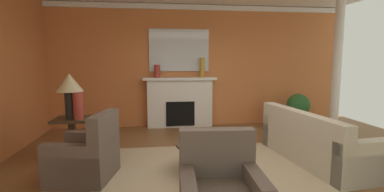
{
  "coord_description": "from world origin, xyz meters",
  "views": [
    {
      "loc": [
        -0.99,
        -4.18,
        1.68
      ],
      "look_at": [
        -0.29,
        1.03,
        1.0
      ],
      "focal_mm": 26.64,
      "sensor_mm": 36.0,
      "label": 1
    }
  ],
  "objects_px": {
    "armchair_near_window": "(86,158)",
    "vase_on_side_table": "(78,106)",
    "fireplace": "(180,104)",
    "table_lamp": "(70,87)",
    "vase_tall_corner": "(273,115)",
    "vase_mantel_right": "(202,68)",
    "sofa": "(315,144)",
    "vase_mantel_left": "(157,71)",
    "mantel_mirror": "(179,50)",
    "coffee_table": "(209,150)",
    "side_table": "(72,135)",
    "potted_plant": "(298,107)"
  },
  "relations": [
    {
      "from": "sofa",
      "to": "vase_tall_corner",
      "type": "bearing_deg",
      "value": 82.59
    },
    {
      "from": "vase_mantel_left",
      "to": "vase_on_side_table",
      "type": "height_order",
      "value": "vase_mantel_left"
    },
    {
      "from": "armchair_near_window",
      "to": "vase_tall_corner",
      "type": "height_order",
      "value": "armchair_near_window"
    },
    {
      "from": "mantel_mirror",
      "to": "table_lamp",
      "type": "distance_m",
      "value": 3.05
    },
    {
      "from": "vase_on_side_table",
      "to": "vase_mantel_right",
      "type": "bearing_deg",
      "value": 41.52
    },
    {
      "from": "sofa",
      "to": "armchair_near_window",
      "type": "bearing_deg",
      "value": -176.44
    },
    {
      "from": "sofa",
      "to": "coffee_table",
      "type": "distance_m",
      "value": 1.82
    },
    {
      "from": "table_lamp",
      "to": "vase_tall_corner",
      "type": "xyz_separation_m",
      "value": [
        4.32,
        1.77,
        -0.94
      ]
    },
    {
      "from": "mantel_mirror",
      "to": "coffee_table",
      "type": "distance_m",
      "value": 3.43
    },
    {
      "from": "table_lamp",
      "to": "vase_tall_corner",
      "type": "height_order",
      "value": "table_lamp"
    },
    {
      "from": "sofa",
      "to": "side_table",
      "type": "bearing_deg",
      "value": 170.31
    },
    {
      "from": "vase_tall_corner",
      "to": "side_table",
      "type": "bearing_deg",
      "value": -157.75
    },
    {
      "from": "coffee_table",
      "to": "mantel_mirror",
      "type": "bearing_deg",
      "value": 93.25
    },
    {
      "from": "fireplace",
      "to": "armchair_near_window",
      "type": "bearing_deg",
      "value": -118.16
    },
    {
      "from": "fireplace",
      "to": "potted_plant",
      "type": "xyz_separation_m",
      "value": [
        2.91,
        -0.43,
        -0.09
      ]
    },
    {
      "from": "side_table",
      "to": "vase_mantel_left",
      "type": "bearing_deg",
      "value": 54.02
    },
    {
      "from": "vase_mantel_right",
      "to": "potted_plant",
      "type": "height_order",
      "value": "vase_mantel_right"
    },
    {
      "from": "coffee_table",
      "to": "vase_tall_corner",
      "type": "xyz_separation_m",
      "value": [
        2.14,
        2.63,
        -0.05
      ]
    },
    {
      "from": "armchair_near_window",
      "to": "table_lamp",
      "type": "bearing_deg",
      "value": 115.01
    },
    {
      "from": "fireplace",
      "to": "vase_mantel_left",
      "type": "xyz_separation_m",
      "value": [
        -0.55,
        -0.05,
        0.81
      ]
    },
    {
      "from": "fireplace",
      "to": "armchair_near_window",
      "type": "relative_size",
      "value": 1.89
    },
    {
      "from": "vase_on_side_table",
      "to": "armchair_near_window",
      "type": "bearing_deg",
      "value": -70.86
    },
    {
      "from": "armchair_near_window",
      "to": "vase_mantel_right",
      "type": "relative_size",
      "value": 1.98
    },
    {
      "from": "mantel_mirror",
      "to": "sofa",
      "type": "bearing_deg",
      "value": -55.31
    },
    {
      "from": "vase_mantel_left",
      "to": "vase_on_side_table",
      "type": "distance_m",
      "value": 2.55
    },
    {
      "from": "fireplace",
      "to": "table_lamp",
      "type": "xyz_separation_m",
      "value": [
        -2.02,
        -2.07,
        0.64
      ]
    },
    {
      "from": "armchair_near_window",
      "to": "potted_plant",
      "type": "bearing_deg",
      "value": 29.52
    },
    {
      "from": "table_lamp",
      "to": "vase_on_side_table",
      "type": "height_order",
      "value": "table_lamp"
    },
    {
      "from": "mantel_mirror",
      "to": "vase_mantel_right",
      "type": "height_order",
      "value": "mantel_mirror"
    },
    {
      "from": "sofa",
      "to": "side_table",
      "type": "distance_m",
      "value": 4.06
    },
    {
      "from": "sofa",
      "to": "table_lamp",
      "type": "relative_size",
      "value": 2.91
    },
    {
      "from": "sofa",
      "to": "vase_mantel_left",
      "type": "xyz_separation_m",
      "value": [
        -2.54,
        2.7,
        1.1
      ]
    },
    {
      "from": "sofa",
      "to": "table_lamp",
      "type": "bearing_deg",
      "value": 170.31
    },
    {
      "from": "vase_mantel_left",
      "to": "potted_plant",
      "type": "bearing_deg",
      "value": -6.23
    },
    {
      "from": "coffee_table",
      "to": "vase_mantel_right",
      "type": "relative_size",
      "value": 2.08
    },
    {
      "from": "armchair_near_window",
      "to": "coffee_table",
      "type": "distance_m",
      "value": 1.77
    },
    {
      "from": "armchair_near_window",
      "to": "vase_on_side_table",
      "type": "bearing_deg",
      "value": 109.14
    },
    {
      "from": "mantel_mirror",
      "to": "table_lamp",
      "type": "bearing_deg",
      "value": -132.64
    },
    {
      "from": "vase_on_side_table",
      "to": "vase_tall_corner",
      "type": "bearing_deg",
      "value": 24.35
    },
    {
      "from": "vase_on_side_table",
      "to": "mantel_mirror",
      "type": "bearing_deg",
      "value": 51.06
    },
    {
      "from": "armchair_near_window",
      "to": "vase_on_side_table",
      "type": "relative_size",
      "value": 2.13
    },
    {
      "from": "side_table",
      "to": "vase_mantel_right",
      "type": "bearing_deg",
      "value": 38.2
    },
    {
      "from": "coffee_table",
      "to": "side_table",
      "type": "xyz_separation_m",
      "value": [
        -2.19,
        0.86,
        0.06
      ]
    },
    {
      "from": "armchair_near_window",
      "to": "fireplace",
      "type": "bearing_deg",
      "value": 61.84
    },
    {
      "from": "vase_tall_corner",
      "to": "vase_mantel_right",
      "type": "bearing_deg",
      "value": 171.91
    },
    {
      "from": "fireplace",
      "to": "vase_mantel_right",
      "type": "distance_m",
      "value": 1.05
    },
    {
      "from": "mantel_mirror",
      "to": "vase_tall_corner",
      "type": "bearing_deg",
      "value": -10.31
    },
    {
      "from": "side_table",
      "to": "vase_on_side_table",
      "type": "xyz_separation_m",
      "value": [
        0.15,
        -0.12,
        0.52
      ]
    },
    {
      "from": "mantel_mirror",
      "to": "vase_mantel_right",
      "type": "distance_m",
      "value": 0.72
    },
    {
      "from": "armchair_near_window",
      "to": "sofa",
      "type": "bearing_deg",
      "value": 3.56
    }
  ]
}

